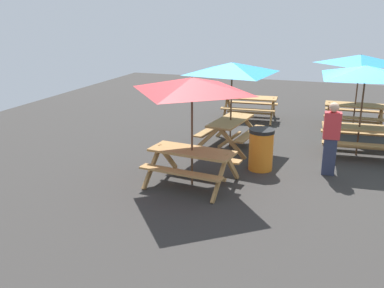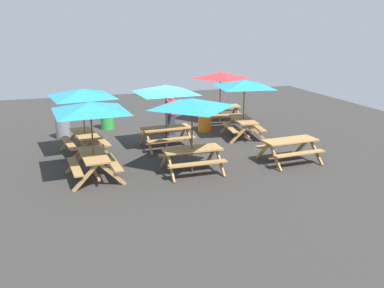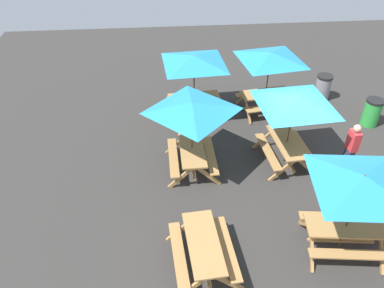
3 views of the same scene
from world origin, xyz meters
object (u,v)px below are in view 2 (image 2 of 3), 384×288
picnic_table_1 (220,79)px  picnic_table_5 (290,146)px  trash_bin_gray (63,126)px  picnic_table_6 (166,94)px  picnic_table_2 (192,109)px  trash_bin_orange (205,120)px  picnic_table_4 (91,113)px  picnic_table_0 (244,88)px  picnic_table_3 (82,98)px  trash_bin_green (107,118)px  person_standing (171,114)px

picnic_table_1 → picnic_table_5: picnic_table_1 is taller
trash_bin_gray → picnic_table_6: bearing=-34.9°
picnic_table_2 → picnic_table_6: bearing=90.8°
picnic_table_5 → trash_bin_orange: trash_bin_orange is taller
picnic_table_1 → picnic_table_4: (-6.21, -5.72, 0.00)m
trash_bin_orange → picnic_table_1: bearing=48.3°
picnic_table_1 → picnic_table_6: same height
picnic_table_6 → trash_bin_orange: (2.15, 1.84, -1.49)m
picnic_table_1 → picnic_table_6: size_ratio=0.83×
picnic_table_6 → trash_bin_gray: (-3.57, 2.49, -1.49)m
picnic_table_1 → trash_bin_orange: (-1.22, -1.37, -1.49)m
picnic_table_0 → picnic_table_4: 6.76m
picnic_table_3 → picnic_table_6: bearing=-99.8°
trash_bin_gray → trash_bin_orange: 5.75m
trash_bin_gray → trash_bin_green: bearing=29.1°
picnic_table_0 → trash_bin_gray: (-6.82, 2.08, -1.49)m
picnic_table_3 → picnic_table_4: (0.05, -2.58, 0.00)m
picnic_table_1 → picnic_table_3: same height
picnic_table_2 → picnic_table_6: same height
picnic_table_0 → trash_bin_green: picnic_table_0 is taller
picnic_table_4 → trash_bin_gray: picnic_table_4 is taller
picnic_table_3 → person_standing: size_ratio=1.68×
person_standing → picnic_table_2: bearing=78.5°
picnic_table_4 → picnic_table_6: bearing=-52.6°
picnic_table_2 → trash_bin_green: size_ratio=2.38×
picnic_table_1 → trash_bin_gray: 7.13m
picnic_table_2 → picnic_table_5: size_ratio=1.23×
picnic_table_0 → picnic_table_4: bearing=122.9°
picnic_table_0 → picnic_table_6: bearing=104.4°
picnic_table_4 → trash_bin_green: size_ratio=2.88×
picnic_table_3 → person_standing: 4.01m
picnic_table_0 → picnic_table_6: 3.28m
picnic_table_0 → trash_bin_orange: 2.35m
person_standing → picnic_table_5: bearing=117.4°
picnic_table_1 → trash_bin_green: bearing=-177.3°
picnic_table_5 → picnic_table_6: 4.70m
trash_bin_green → trash_bin_gray: bearing=-150.9°
trash_bin_green → person_standing: person_standing is taller
picnic_table_3 → picnic_table_6: same height
picnic_table_4 → trash_bin_orange: bearing=-52.9°
picnic_table_4 → person_standing: (3.47, 4.15, -1.10)m
trash_bin_orange → trash_bin_green: 4.21m
picnic_table_1 → picnic_table_4: same height
picnic_table_4 → trash_bin_green: bearing=-14.7°
picnic_table_3 → picnic_table_1: bearing=-71.7°
trash_bin_gray → picnic_table_4: bearing=-81.7°
trash_bin_green → picnic_table_2: bearing=-74.4°
picnic_table_6 → picnic_table_4: bearing=-143.1°
picnic_table_3 → trash_bin_orange: picnic_table_3 is taller
picnic_table_4 → trash_bin_green: 6.31m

